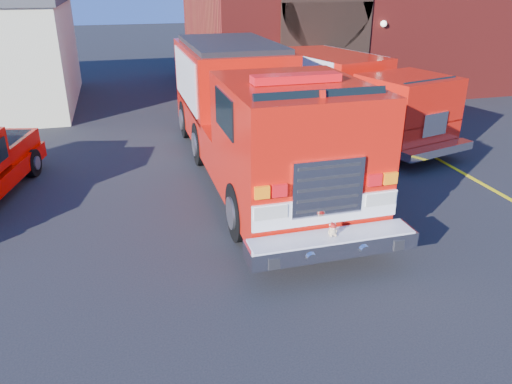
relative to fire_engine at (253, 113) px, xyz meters
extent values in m
plane|color=black|center=(-1.04, -2.95, -1.65)|extent=(100.00, 100.00, 0.00)
cube|color=yellow|center=(5.46, -1.95, -1.64)|extent=(0.12, 3.00, 0.01)
cube|color=yellow|center=(5.46, 1.05, -1.64)|extent=(0.12, 3.00, 0.01)
cube|color=yellow|center=(5.46, 4.05, -1.64)|extent=(0.12, 3.00, 0.01)
cube|color=black|center=(4.46, 6.03, 0.35)|extent=(3.60, 0.12, 4.00)
cylinder|color=black|center=(4.46, 6.03, 2.35)|extent=(3.60, 0.12, 3.60)
cylinder|color=black|center=(-1.16, -3.46, -1.05)|extent=(0.38, 1.19, 1.19)
cylinder|color=black|center=(1.21, -3.45, -1.05)|extent=(0.38, 1.19, 1.19)
cube|color=red|center=(0.00, 0.00, -0.73)|extent=(2.76, 9.72, 0.97)
cube|color=red|center=(-0.02, 2.47, 0.51)|extent=(2.73, 4.76, 1.72)
cube|color=red|center=(0.02, -3.13, 0.56)|extent=(2.72, 3.47, 1.62)
cube|color=black|center=(0.03, -4.48, 0.99)|extent=(2.37, 0.10, 1.01)
cube|color=red|center=(0.02, -3.13, 1.46)|extent=(1.73, 0.38, 0.15)
cube|color=white|center=(0.03, -4.88, -0.52)|extent=(2.69, 0.08, 0.47)
cube|color=silver|center=(0.03, -4.89, -0.08)|extent=(1.29, 0.07, 1.01)
cube|color=silver|center=(0.03, -5.18, -1.02)|extent=(3.02, 0.61, 0.30)
cube|color=#B7B7BF|center=(-1.37, 2.46, 0.51)|extent=(0.07, 3.88, 1.40)
cube|color=#B7B7BF|center=(1.34, 2.48, 0.51)|extent=(0.07, 3.88, 1.40)
sphere|color=tan|center=(0.03, -5.18, -0.79)|extent=(0.14, 0.14, 0.14)
sphere|color=tan|center=(0.03, -5.18, -0.69)|extent=(0.11, 0.11, 0.11)
sphere|color=tan|center=(-0.01, -5.17, -0.65)|extent=(0.04, 0.04, 0.04)
sphere|color=tan|center=(0.08, -5.17, -0.65)|extent=(0.04, 0.04, 0.04)
ellipsoid|color=red|center=(0.03, -5.18, -0.65)|extent=(0.12, 0.12, 0.07)
cylinder|color=red|center=(0.03, -5.19, -0.67)|extent=(0.13, 0.13, 0.01)
cylinder|color=black|center=(3.71, 0.13, -1.15)|extent=(0.56, 1.04, 0.99)
cylinder|color=black|center=(5.62, 0.64, -1.15)|extent=(0.56, 1.04, 0.99)
cube|color=red|center=(4.01, 2.82, -0.88)|extent=(4.04, 7.55, 0.81)
cube|color=red|center=(3.67, 4.13, 0.16)|extent=(3.34, 4.94, 1.35)
cube|color=red|center=(4.66, 0.38, 0.07)|extent=(2.73, 2.67, 1.17)
cube|color=#B7B7BF|center=(2.57, 3.83, 0.07)|extent=(1.01, 3.67, 1.53)
cube|color=#B7B7BF|center=(4.76, 4.42, 0.07)|extent=(1.01, 3.67, 1.53)
cube|color=silver|center=(5.00, -0.88, -1.15)|extent=(2.46, 1.02, 0.23)
camera|label=1|loc=(-3.20, -12.11, 3.24)|focal=35.00mm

